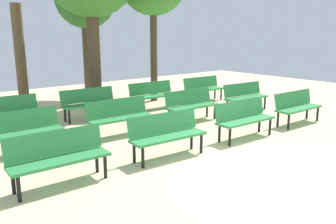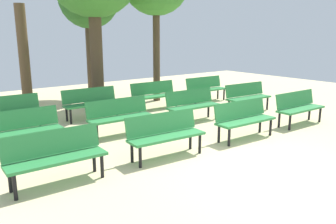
{
  "view_description": "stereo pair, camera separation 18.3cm",
  "coord_description": "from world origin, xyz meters",
  "px_view_note": "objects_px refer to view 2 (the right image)",
  "views": [
    {
      "loc": [
        -5.12,
        -3.46,
        2.42
      ],
      "look_at": [
        0.0,
        2.85,
        0.55
      ],
      "focal_mm": 36.76,
      "sensor_mm": 36.0,
      "label": 1
    },
    {
      "loc": [
        -4.98,
        -3.57,
        2.42
      ],
      "look_at": [
        0.0,
        2.85,
        0.55
      ],
      "focal_mm": 36.76,
      "sensor_mm": 36.0,
      "label": 2
    }
  ],
  "objects_px": {
    "tree_0": "(89,0)",
    "bench_r0_c2": "(244,117)",
    "bench_r1_c0": "(21,128)",
    "bench_r2_c3": "(206,88)",
    "bench_r1_c1": "(119,114)",
    "bench_r2_c1": "(91,101)",
    "bench_r0_c1": "(165,132)",
    "bench_r2_c0": "(8,111)",
    "bench_r2_c2": "(155,94)",
    "bench_r0_c3": "(299,106)",
    "tree_3": "(24,55)",
    "bench_r0_c0": "(55,154)",
    "bench_r1_c2": "(192,104)",
    "bench_r1_c3": "(247,95)"
  },
  "relations": [
    {
      "from": "bench_r2_c2",
      "to": "bench_r0_c3",
      "type": "bearing_deg",
      "value": -61.38
    },
    {
      "from": "bench_r0_c2",
      "to": "bench_r1_c3",
      "type": "xyz_separation_m",
      "value": [
        2.34,
        1.83,
        0.0
      ]
    },
    {
      "from": "bench_r0_c1",
      "to": "tree_3",
      "type": "distance_m",
      "value": 7.25
    },
    {
      "from": "bench_r0_c1",
      "to": "bench_r0_c0",
      "type": "bearing_deg",
      "value": -178.68
    },
    {
      "from": "bench_r1_c3",
      "to": "bench_r0_c1",
      "type": "bearing_deg",
      "value": -156.08
    },
    {
      "from": "bench_r0_c0",
      "to": "bench_r0_c1",
      "type": "height_order",
      "value": "same"
    },
    {
      "from": "bench_r1_c0",
      "to": "tree_0",
      "type": "bearing_deg",
      "value": 52.13
    },
    {
      "from": "bench_r0_c3",
      "to": "bench_r1_c0",
      "type": "distance_m",
      "value": 6.93
    },
    {
      "from": "bench_r1_c0",
      "to": "bench_r1_c1",
      "type": "distance_m",
      "value": 2.23
    },
    {
      "from": "tree_0",
      "to": "bench_r0_c0",
      "type": "bearing_deg",
      "value": -120.06
    },
    {
      "from": "bench_r0_c1",
      "to": "bench_r2_c3",
      "type": "distance_m",
      "value": 5.9
    },
    {
      "from": "bench_r0_c0",
      "to": "bench_r2_c3",
      "type": "height_order",
      "value": "same"
    },
    {
      "from": "bench_r2_c3",
      "to": "bench_r1_c1",
      "type": "bearing_deg",
      "value": -157.73
    },
    {
      "from": "bench_r0_c2",
      "to": "tree_0",
      "type": "xyz_separation_m",
      "value": [
        -0.41,
        7.08,
        3.09
      ]
    },
    {
      "from": "bench_r1_c2",
      "to": "bench_r2_c1",
      "type": "distance_m",
      "value": 2.9
    },
    {
      "from": "bench_r2_c1",
      "to": "bench_r2_c2",
      "type": "relative_size",
      "value": 1.0
    },
    {
      "from": "bench_r0_c1",
      "to": "bench_r2_c1",
      "type": "relative_size",
      "value": 1.01
    },
    {
      "from": "bench_r0_c2",
      "to": "bench_r1_c3",
      "type": "height_order",
      "value": "same"
    },
    {
      "from": "bench_r2_c2",
      "to": "bench_r2_c3",
      "type": "distance_m",
      "value": 2.2
    },
    {
      "from": "bench_r1_c1",
      "to": "bench_r0_c3",
      "type": "bearing_deg",
      "value": -23.32
    },
    {
      "from": "bench_r2_c2",
      "to": "tree_3",
      "type": "bearing_deg",
      "value": 134.25
    },
    {
      "from": "bench_r0_c2",
      "to": "bench_r2_c3",
      "type": "distance_m",
      "value": 4.49
    },
    {
      "from": "bench_r0_c2",
      "to": "bench_r2_c0",
      "type": "relative_size",
      "value": 1.0
    },
    {
      "from": "bench_r0_c0",
      "to": "bench_r1_c0",
      "type": "distance_m",
      "value": 1.97
    },
    {
      "from": "bench_r1_c3",
      "to": "tree_0",
      "type": "xyz_separation_m",
      "value": [
        -2.75,
        5.25,
        3.09
      ]
    },
    {
      "from": "bench_r0_c2",
      "to": "tree_0",
      "type": "height_order",
      "value": "tree_0"
    },
    {
      "from": "bench_r0_c3",
      "to": "bench_r2_c1",
      "type": "bearing_deg",
      "value": 137.31
    },
    {
      "from": "bench_r1_c0",
      "to": "bench_r2_c3",
      "type": "distance_m",
      "value": 6.98
    },
    {
      "from": "bench_r2_c3",
      "to": "bench_r2_c0",
      "type": "bearing_deg",
      "value": 178.71
    },
    {
      "from": "bench_r1_c3",
      "to": "bench_r2_c2",
      "type": "height_order",
      "value": "same"
    },
    {
      "from": "bench_r0_c1",
      "to": "bench_r1_c0",
      "type": "bearing_deg",
      "value": 140.31
    },
    {
      "from": "bench_r0_c0",
      "to": "bench_r2_c3",
      "type": "xyz_separation_m",
      "value": [
        6.79,
        3.55,
        0.0
      ]
    },
    {
      "from": "bench_r2_c0",
      "to": "bench_r2_c2",
      "type": "relative_size",
      "value": 1.0
    },
    {
      "from": "bench_r0_c1",
      "to": "bench_r2_c3",
      "type": "relative_size",
      "value": 1.01
    },
    {
      "from": "bench_r1_c2",
      "to": "bench_r2_c2",
      "type": "distance_m",
      "value": 1.95
    },
    {
      "from": "bench_r2_c2",
      "to": "bench_r2_c3",
      "type": "height_order",
      "value": "same"
    },
    {
      "from": "bench_r0_c2",
      "to": "bench_r1_c0",
      "type": "height_order",
      "value": "same"
    },
    {
      "from": "bench_r0_c0",
      "to": "bench_r2_c3",
      "type": "bearing_deg",
      "value": 29.29
    },
    {
      "from": "bench_r0_c2",
      "to": "bench_r1_c2",
      "type": "xyz_separation_m",
      "value": [
        0.11,
        1.94,
        0.0
      ]
    },
    {
      "from": "bench_r0_c2",
      "to": "tree_3",
      "type": "relative_size",
      "value": 0.48
    },
    {
      "from": "bench_r0_c0",
      "to": "bench_r1_c2",
      "type": "relative_size",
      "value": 1.0
    },
    {
      "from": "bench_r2_c1",
      "to": "bench_r1_c0",
      "type": "bearing_deg",
      "value": -141.33
    },
    {
      "from": "tree_0",
      "to": "bench_r0_c2",
      "type": "bearing_deg",
      "value": -86.67
    },
    {
      "from": "tree_0",
      "to": "tree_3",
      "type": "distance_m",
      "value": 3.07
    },
    {
      "from": "bench_r1_c0",
      "to": "tree_0",
      "type": "height_order",
      "value": "tree_0"
    },
    {
      "from": "bench_r0_c3",
      "to": "bench_r1_c0",
      "type": "height_order",
      "value": "same"
    },
    {
      "from": "bench_r0_c1",
      "to": "bench_r0_c3",
      "type": "bearing_deg",
      "value": 1.39
    },
    {
      "from": "bench_r0_c2",
      "to": "bench_r2_c2",
      "type": "height_order",
      "value": "same"
    },
    {
      "from": "bench_r0_c1",
      "to": "bench_r2_c1",
      "type": "xyz_separation_m",
      "value": [
        0.23,
        3.82,
        0.0
      ]
    },
    {
      "from": "bench_r0_c1",
      "to": "bench_r1_c1",
      "type": "xyz_separation_m",
      "value": [
        0.06,
        1.89,
        0.0
      ]
    }
  ]
}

